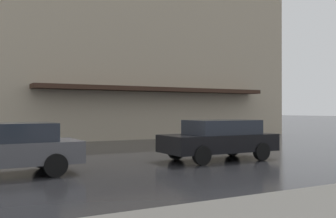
{
  "coord_description": "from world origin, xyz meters",
  "views": [
    {
      "loc": [
        -8.74,
        -4.42,
        1.75
      ],
      "look_at": [
        3.56,
        -11.12,
        1.8
      ],
      "focal_mm": 41.73,
      "sensor_mm": 36.0,
      "label": 1
    }
  ],
  "objects": [
    {
      "name": "car_black",
      "position": [
        2.5,
        -12.62,
        0.76
      ],
      "size": [
        1.85,
        4.1,
        1.41
      ],
      "color": "black",
      "rests_on": "ground_plane"
    },
    {
      "name": "car_dark_grey",
      "position": [
        2.5,
        -5.53,
        0.76
      ],
      "size": [
        1.85,
        4.1,
        1.41
      ],
      "color": "#4C4C51",
      "rests_on": "ground_plane"
    },
    {
      "name": "haussmann_block_corner",
      "position": [
        22.25,
        -15.11,
        9.35
      ],
      "size": [
        20.71,
        20.93,
        19.11
      ],
      "color": "tan",
      "rests_on": "ground_plane"
    }
  ]
}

